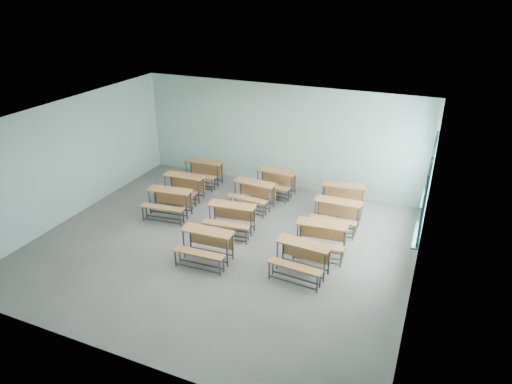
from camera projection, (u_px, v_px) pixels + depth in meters
room at (224, 186)px, 10.63m from camera, size 9.04×8.04×3.24m
desk_unit_r0c1 at (206, 242)px, 10.45m from camera, size 1.24×0.87×0.75m
desk_unit_r0c2 at (301, 255)px, 9.96m from camera, size 1.26×0.89×0.75m
desk_unit_r1c0 at (168, 199)px, 12.48m from camera, size 1.29×0.95×0.75m
desk_unit_r1c1 at (231, 215)px, 11.65m from camera, size 1.30×0.95×0.75m
desk_unit_r1c2 at (321, 235)px, 10.75m from camera, size 1.28×0.92×0.75m
desk_unit_r2c0 at (182, 184)px, 13.40m from camera, size 1.24×0.86×0.75m
desk_unit_r2c1 at (253, 191)px, 12.95m from camera, size 1.25×0.88×0.75m
desk_unit_r2c2 at (336, 211)px, 11.85m from camera, size 1.22×0.83×0.75m
desk_unit_r3c0 at (202, 169)px, 14.44m from camera, size 1.24×0.86×0.75m
desk_unit_r3c1 at (275, 179)px, 13.73m from camera, size 1.24×0.87×0.75m
desk_unit_r3c2 at (343, 194)px, 12.78m from camera, size 1.29×0.94×0.75m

